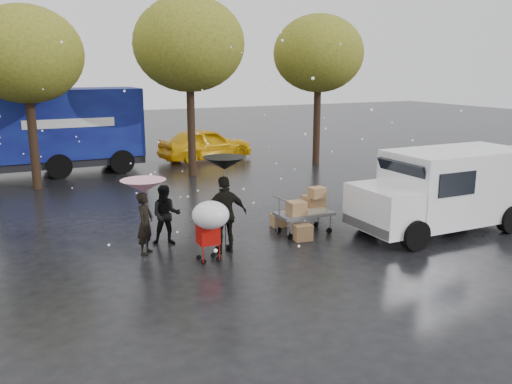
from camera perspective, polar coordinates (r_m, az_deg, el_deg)
name	(u,v)px	position (r m, az deg, el deg)	size (l,w,h in m)	color
ground	(233,259)	(12.74, -2.39, -7.06)	(90.00, 90.00, 0.00)	black
person_pink	(145,223)	(13.15, -11.59, -3.25)	(0.55, 0.36, 1.50)	black
person_middle	(166,215)	(13.74, -9.45, -2.40)	(0.74, 0.58, 1.52)	black
person_black	(225,215)	(12.95, -3.26, -2.40)	(1.09, 0.46, 1.87)	black
umbrella_pink	(143,186)	(12.93, -11.77, 0.61)	(1.07, 1.07, 1.81)	#4C4C4C
umbrella_black	(225,163)	(12.67, -3.33, 3.01)	(1.03, 1.03, 2.33)	#4C4C4C
vendor_cart	(307,207)	(14.52, 5.38, -1.58)	(1.52, 0.80, 1.27)	slate
shopping_cart	(210,218)	(12.18, -4.85, -2.78)	(0.84, 0.84, 1.46)	red
white_van	(445,189)	(15.46, 19.23, 0.30)	(4.91, 2.18, 2.20)	white
blue_truck	(45,132)	(23.96, -21.34, 5.89)	(8.30, 2.60, 3.50)	#0C0B5A
box_ground_near	(302,232)	(14.07, 4.92, -4.25)	(0.46, 0.37, 0.41)	olive
box_ground_far	(280,220)	(15.23, 2.50, -2.97)	(0.46, 0.35, 0.35)	olive
yellow_taxi	(206,144)	(26.10, -5.33, 5.05)	(1.82, 4.52, 1.54)	yellow
tree_row	(113,49)	(21.42, -14.81, 14.36)	(21.60, 4.40, 7.12)	black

